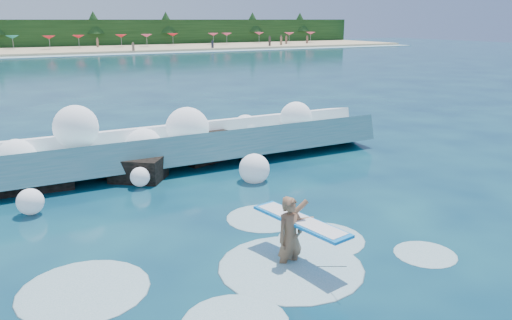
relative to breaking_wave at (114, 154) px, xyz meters
name	(u,v)px	position (x,y,z in m)	size (l,w,h in m)	color
ground	(241,236)	(1.43, -6.79, -0.60)	(200.00, 200.00, 0.00)	#082642
beach	(18,51)	(1.43, 71.21, -0.40)	(140.00, 20.00, 0.40)	tan
wet_band	(24,57)	(1.43, 60.21, -0.56)	(140.00, 5.00, 0.08)	silver
treeline	(12,35)	(1.43, 81.21, 1.90)	(140.00, 4.00, 5.00)	black
breaking_wave	(114,154)	(0.00, 0.00, 0.00)	(20.04, 3.05, 1.73)	teal
rock_cluster	(121,163)	(0.10, -0.50, -0.21)	(7.92, 3.14, 1.25)	black
surfer_with_board	(293,234)	(1.77, -8.57, 0.07)	(1.14, 2.98, 1.82)	#8A5D40
wave_spray	(113,142)	(-0.06, -0.34, 0.52)	(15.62, 4.70, 2.44)	white
surf_foam	(250,265)	(0.94, -8.24, -0.60)	(8.92, 5.82, 0.15)	silver
beach_umbrellas	(15,37)	(1.35, 73.29, 1.65)	(113.46, 6.64, 0.50)	#CD3C5E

